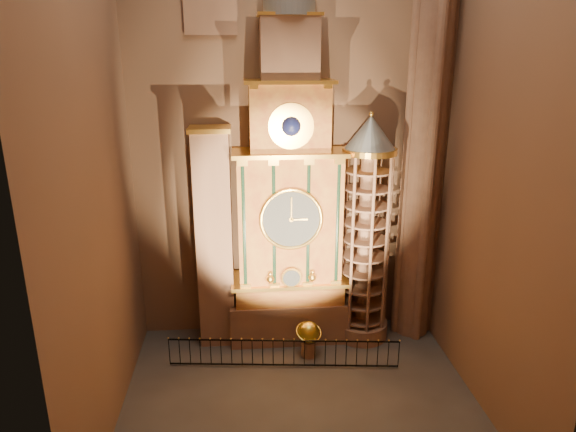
{
  "coord_description": "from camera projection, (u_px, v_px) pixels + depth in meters",
  "views": [
    {
      "loc": [
        -2.03,
        -17.05,
        13.22
      ],
      "look_at": [
        -0.23,
        3.0,
        6.77
      ],
      "focal_mm": 32.0,
      "sensor_mm": 36.0,
      "label": 1
    }
  ],
  "objects": [
    {
      "name": "stair_turret",
      "position": [
        366.0,
        234.0,
        23.53
      ],
      "size": [
        2.5,
        2.5,
        10.8
      ],
      "color": "#8C634C",
      "rests_on": "floor"
    },
    {
      "name": "wall_left",
      "position": [
        86.0,
        125.0,
        16.43
      ],
      "size": [
        0.0,
        22.0,
        22.0
      ],
      "primitive_type": "plane",
      "rotation": [
        1.57,
        0.0,
        1.57
      ],
      "color": "brown",
      "rests_on": "floor"
    },
    {
      "name": "iron_railing",
      "position": [
        284.0,
        353.0,
        22.35
      ],
      "size": [
        9.96,
        1.15,
        1.28
      ],
      "color": "black",
      "rests_on": "floor"
    },
    {
      "name": "wall_back",
      "position": [
        287.0,
        105.0,
        22.72
      ],
      "size": [
        22.0,
        0.0,
        22.0
      ],
      "primitive_type": "plane",
      "rotation": [
        1.57,
        0.0,
        0.0
      ],
      "color": "brown",
      "rests_on": "floor"
    },
    {
      "name": "wall_right",
      "position": [
        505.0,
        120.0,
        17.62
      ],
      "size": [
        0.0,
        22.0,
        22.0
      ],
      "primitive_type": "plane",
      "rotation": [
        1.57,
        0.0,
        -1.57
      ],
      "color": "brown",
      "rests_on": "floor"
    },
    {
      "name": "celestial_globe",
      "position": [
        309.0,
        336.0,
        23.1
      ],
      "size": [
        1.47,
        1.42,
        1.71
      ],
      "color": "#8C634C",
      "rests_on": "floor"
    },
    {
      "name": "gothic_pier",
      "position": [
        429.0,
        106.0,
        22.29
      ],
      "size": [
        2.04,
        2.04,
        22.0
      ],
      "color": "#8C634C",
      "rests_on": "floor"
    },
    {
      "name": "floor",
      "position": [
        301.0,
        401.0,
        20.38
      ],
      "size": [
        14.0,
        14.0,
        0.0
      ],
      "primitive_type": "plane",
      "color": "#383330",
      "rests_on": "ground"
    },
    {
      "name": "portrait_tower",
      "position": [
        215.0,
        239.0,
        23.24
      ],
      "size": [
        1.8,
        1.6,
        10.2
      ],
      "color": "#8C634C",
      "rests_on": "floor"
    },
    {
      "name": "astronomical_clock",
      "position": [
        289.0,
        205.0,
        23.05
      ],
      "size": [
        5.6,
        2.41,
        16.7
      ],
      "color": "#8C634C",
      "rests_on": "floor"
    }
  ]
}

